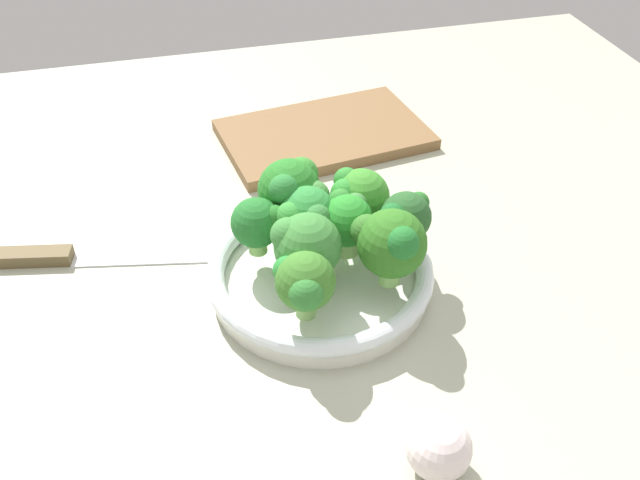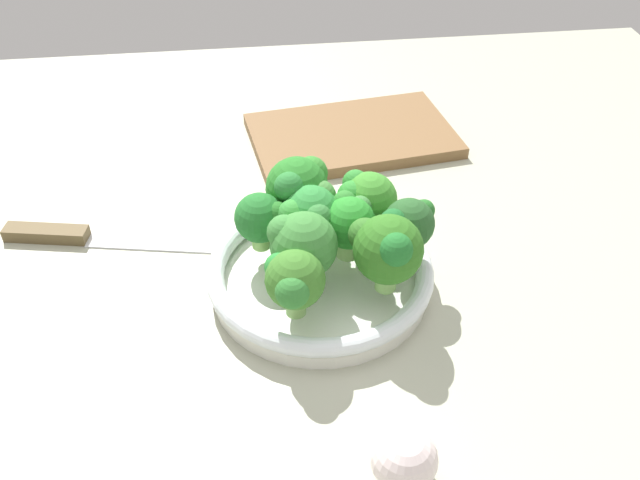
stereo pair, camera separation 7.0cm
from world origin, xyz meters
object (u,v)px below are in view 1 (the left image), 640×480
at_px(broccoli_floret_1, 346,219).
at_px(broccoli_floret_7, 304,283).
at_px(knife, 72,257).
at_px(garlic_bulb, 439,448).
at_px(cutting_board, 324,135).
at_px(broccoli_floret_4, 290,189).
at_px(broccoli_floret_5, 405,217).
at_px(bowl, 320,275).
at_px(broccoli_floret_6, 358,196).
at_px(broccoli_floret_8, 307,214).
at_px(broccoli_floret_3, 307,247).
at_px(broccoli_floret_2, 259,223).
at_px(broccoli_floret_0, 390,243).

distance_m(broccoli_floret_1, broccoli_floret_7, 0.11).
height_order(knife, garlic_bulb, garlic_bulb).
distance_m(cutting_board, garlic_bulb, 0.53).
distance_m(broccoli_floret_4, broccoli_floret_5, 0.13).
distance_m(bowl, broccoli_floret_6, 0.09).
bearing_deg(knife, broccoli_floret_8, -18.38).
height_order(broccoli_floret_1, broccoli_floret_3, broccoli_floret_3).
bearing_deg(garlic_bulb, broccoli_floret_2, 109.20).
bearing_deg(knife, broccoli_floret_4, -10.16).
distance_m(broccoli_floret_0, broccoli_floret_2, 0.14).
relative_size(broccoli_floret_1, garlic_bulb, 1.26).
bearing_deg(broccoli_floret_0, garlic_bulb, -96.13).
height_order(broccoli_floret_0, broccoli_floret_4, broccoli_floret_0).
bearing_deg(bowl, broccoli_floret_2, 149.05).
bearing_deg(broccoli_floret_5, broccoli_floret_0, -125.90).
bearing_deg(broccoli_floret_6, broccoli_floret_2, -170.73).
bearing_deg(broccoli_floret_5, broccoli_floret_8, 162.13).
bearing_deg(cutting_board, broccoli_floret_0, -93.94).
height_order(broccoli_floret_8, garlic_bulb, broccoli_floret_8).
height_order(broccoli_floret_6, broccoli_floret_7, broccoli_floret_7).
relative_size(broccoli_floret_2, knife, 0.24).
xyz_separation_m(broccoli_floret_3, broccoli_floret_5, (0.11, 0.03, -0.00)).
bearing_deg(broccoli_floret_5, cutting_board, 91.46).
height_order(bowl, broccoli_floret_3, broccoli_floret_3).
xyz_separation_m(broccoli_floret_6, broccoli_floret_8, (-0.06, -0.02, 0.01)).
bearing_deg(broccoli_floret_5, broccoli_floret_1, 164.35).
height_order(bowl, broccoli_floret_2, broccoli_floret_2).
bearing_deg(bowl, cutting_board, 74.46).
bearing_deg(broccoli_floret_2, bowl, -30.95).
distance_m(broccoli_floret_1, cutting_board, 0.29).
distance_m(broccoli_floret_7, broccoli_floret_8, 0.10).
xyz_separation_m(broccoli_floret_2, broccoli_floret_5, (0.14, -0.04, 0.01)).
distance_m(broccoli_floret_1, broccoli_floret_8, 0.04).
height_order(broccoli_floret_1, broccoli_floret_8, broccoli_floret_8).
bearing_deg(broccoli_floret_4, broccoli_floret_5, -34.17).
bearing_deg(broccoli_floret_0, broccoli_floret_6, 91.49).
bearing_deg(broccoli_floret_6, broccoli_floret_3, -133.23).
distance_m(broccoli_floret_2, knife, 0.22).
bearing_deg(broccoli_floret_5, broccoli_floret_3, -166.40).
height_order(bowl, broccoli_floret_4, broccoli_floret_4).
bearing_deg(knife, garlic_bulb, -49.57).
height_order(broccoli_floret_2, broccoli_floret_4, broccoli_floret_4).
distance_m(broccoli_floret_2, cutting_board, 0.30).
bearing_deg(broccoli_floret_8, broccoli_floret_5, -17.87).
distance_m(broccoli_floret_6, garlic_bulb, 0.29).
xyz_separation_m(broccoli_floret_2, garlic_bulb, (0.09, -0.27, -0.05)).
height_order(broccoli_floret_0, garlic_bulb, broccoli_floret_0).
distance_m(broccoli_floret_2, garlic_bulb, 0.29).
bearing_deg(garlic_bulb, cutting_board, 85.27).
height_order(broccoli_floret_2, broccoli_floret_5, broccoli_floret_5).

